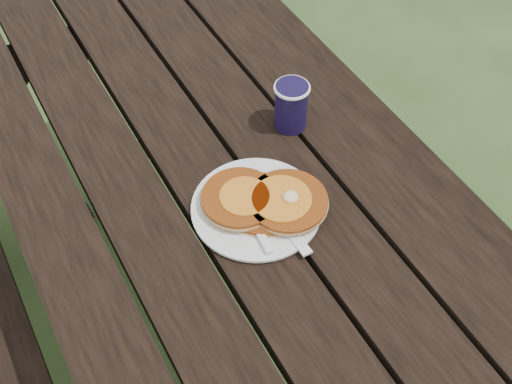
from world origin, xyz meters
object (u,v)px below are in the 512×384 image
plate (256,208)px  pancake_stack (265,201)px  coffee_cup (291,104)px  picnic_table (214,277)px

plate → pancake_stack: (0.02, -0.01, 0.02)m
plate → coffee_cup: size_ratio=2.23×
picnic_table → pancake_stack: 0.43m
coffee_cup → plate: bearing=-136.6°
picnic_table → coffee_cup: coffee_cup is taller
picnic_table → plate: 0.41m
plate → coffee_cup: bearing=43.4°
pancake_stack → coffee_cup: size_ratio=2.06×
plate → coffee_cup: coffee_cup is taller
plate → pancake_stack: 0.03m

